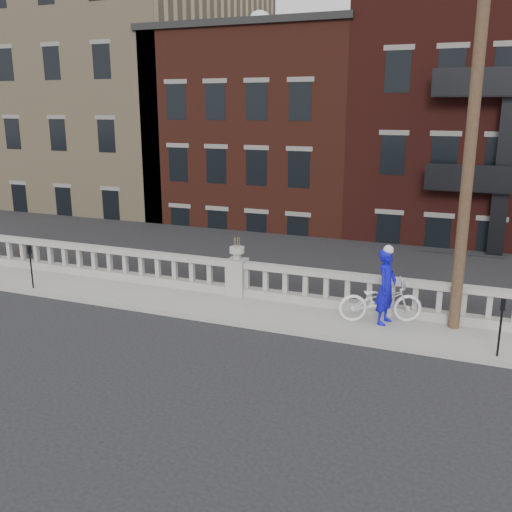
# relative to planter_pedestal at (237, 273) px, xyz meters

# --- Properties ---
(ground) EXTENTS (120.00, 120.00, 0.00)m
(ground) POSITION_rel_planter_pedestal_xyz_m (0.00, -3.95, -0.83)
(ground) COLOR black
(ground) RESTS_ON ground
(sidewalk) EXTENTS (32.00, 2.20, 0.15)m
(sidewalk) POSITION_rel_planter_pedestal_xyz_m (0.00, -0.95, -0.76)
(sidewalk) COLOR gray
(sidewalk) RESTS_ON ground
(balustrade) EXTENTS (28.00, 0.34, 1.03)m
(balustrade) POSITION_rel_planter_pedestal_xyz_m (0.00, 0.00, -0.19)
(balustrade) COLOR gray
(balustrade) RESTS_ON sidewalk
(planter_pedestal) EXTENTS (0.55, 0.55, 1.76)m
(planter_pedestal) POSITION_rel_planter_pedestal_xyz_m (0.00, 0.00, 0.00)
(planter_pedestal) COLOR gray
(planter_pedestal) RESTS_ON sidewalk
(lower_level) EXTENTS (80.00, 44.00, 20.80)m
(lower_level) POSITION_rel_planter_pedestal_xyz_m (0.56, 19.09, 1.80)
(lower_level) COLOR #605E59
(lower_level) RESTS_ON ground
(utility_pole) EXTENTS (1.60, 0.28, 10.00)m
(utility_pole) POSITION_rel_planter_pedestal_xyz_m (6.20, -0.35, 4.41)
(utility_pole) COLOR #422D1E
(utility_pole) RESTS_ON sidewalk
(parking_meter_c) EXTENTS (0.10, 0.09, 1.36)m
(parking_meter_c) POSITION_rel_planter_pedestal_xyz_m (-6.16, -1.80, 0.17)
(parking_meter_c) COLOR black
(parking_meter_c) RESTS_ON sidewalk
(parking_meter_d) EXTENTS (0.10, 0.09, 1.36)m
(parking_meter_d) POSITION_rel_planter_pedestal_xyz_m (7.23, -1.80, 0.17)
(parking_meter_d) COLOR black
(parking_meter_d) RESTS_ON sidewalk
(bicycle) EXTENTS (2.29, 1.50, 1.14)m
(bicycle) POSITION_rel_planter_pedestal_xyz_m (4.36, -0.62, -0.11)
(bicycle) COLOR white
(bicycle) RESTS_ON sidewalk
(cyclist) EXTENTS (0.62, 0.81, 1.98)m
(cyclist) POSITION_rel_planter_pedestal_xyz_m (4.50, -0.70, 0.31)
(cyclist) COLOR #0E0CBA
(cyclist) RESTS_ON sidewalk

